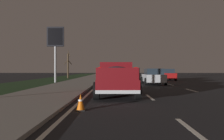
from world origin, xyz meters
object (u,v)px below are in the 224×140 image
at_px(gas_price_sign, 55,41).
at_px(bare_tree_far, 68,65).
at_px(pickup_truck, 116,78).
at_px(sedan_red, 166,74).
at_px(traffic_cone_near, 81,102).
at_px(sedan_white, 115,75).
at_px(sedan_silver, 153,76).

distance_m(gas_price_sign, bare_tree_far, 13.09).
height_order(pickup_truck, bare_tree_far, bare_tree_far).
height_order(pickup_truck, sedan_red, pickup_truck).
bearing_deg(traffic_cone_near, gas_price_sign, 17.36).
distance_m(sedan_white, sedan_red, 7.05).
xyz_separation_m(bare_tree_far, traffic_cone_near, (-30.05, -6.60, -1.95)).
distance_m(sedan_white, traffic_cone_near, 21.21).
height_order(sedan_silver, gas_price_sign, gas_price_sign).
height_order(sedan_white, sedan_red, same).
xyz_separation_m(sedan_white, sedan_silver, (-6.78, -3.74, 0.00)).
bearing_deg(sedan_white, bare_tree_far, 41.56).
height_order(sedan_silver, traffic_cone_near, sedan_silver).
distance_m(sedan_white, bare_tree_far, 11.96).
distance_m(gas_price_sign, traffic_cone_near, 18.57).
height_order(sedan_red, traffic_cone_near, sedan_red).
relative_size(pickup_truck, sedan_silver, 1.23).
bearing_deg(sedan_white, sedan_silver, -151.08).
bearing_deg(traffic_cone_near, sedan_silver, -19.23).
bearing_deg(sedan_red, pickup_truck, 158.99).
relative_size(pickup_truck, traffic_cone_near, 9.41).
bearing_deg(gas_price_sign, traffic_cone_near, -162.64).
bearing_deg(sedan_silver, traffic_cone_near, 160.77).
xyz_separation_m(gas_price_sign, bare_tree_far, (12.82, 1.21, -2.39)).
xyz_separation_m(pickup_truck, sedan_silver, (9.59, -3.73, -0.20)).
height_order(sedan_red, bare_tree_far, bare_tree_far).
height_order(pickup_truck, sedan_silver, pickup_truck).
distance_m(pickup_truck, sedan_red, 19.16).
height_order(pickup_truck, sedan_white, pickup_truck).
bearing_deg(bare_tree_far, pickup_truck, -162.65).
relative_size(pickup_truck, bare_tree_far, 1.17).
height_order(sedan_white, bare_tree_far, bare_tree_far).
relative_size(pickup_truck, sedan_white, 1.23).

